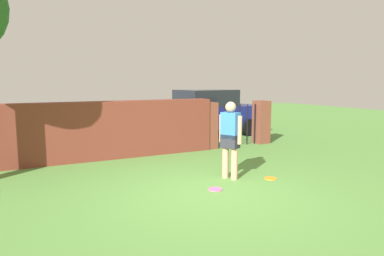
{
  "coord_description": "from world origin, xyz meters",
  "views": [
    {
      "loc": [
        -3.14,
        -5.28,
        2.05
      ],
      "look_at": [
        0.45,
        1.64,
        1.0
      ],
      "focal_mm": 33.02,
      "sensor_mm": 36.0,
      "label": 1
    }
  ],
  "objects_px": {
    "frisbee_orange": "(270,178)",
    "frisbee_pink": "(215,189)",
    "person": "(230,136)",
    "car": "(206,113)"
  },
  "relations": [
    {
      "from": "frisbee_orange",
      "to": "frisbee_pink",
      "type": "height_order",
      "value": "same"
    },
    {
      "from": "person",
      "to": "frisbee_orange",
      "type": "distance_m",
      "value": 1.23
    },
    {
      "from": "person",
      "to": "frisbee_pink",
      "type": "height_order",
      "value": "person"
    },
    {
      "from": "person",
      "to": "frisbee_pink",
      "type": "bearing_deg",
      "value": 103.87
    },
    {
      "from": "person",
      "to": "frisbee_orange",
      "type": "xyz_separation_m",
      "value": [
        0.74,
        -0.42,
        -0.89
      ]
    },
    {
      "from": "person",
      "to": "frisbee_orange",
      "type": "height_order",
      "value": "person"
    },
    {
      "from": "frisbee_orange",
      "to": "frisbee_pink",
      "type": "bearing_deg",
      "value": -175.77
    },
    {
      "from": "car",
      "to": "frisbee_pink",
      "type": "height_order",
      "value": "car"
    },
    {
      "from": "person",
      "to": "car",
      "type": "xyz_separation_m",
      "value": [
        2.4,
        5.24,
        -0.04
      ]
    },
    {
      "from": "person",
      "to": "car",
      "type": "relative_size",
      "value": 0.37
    }
  ]
}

